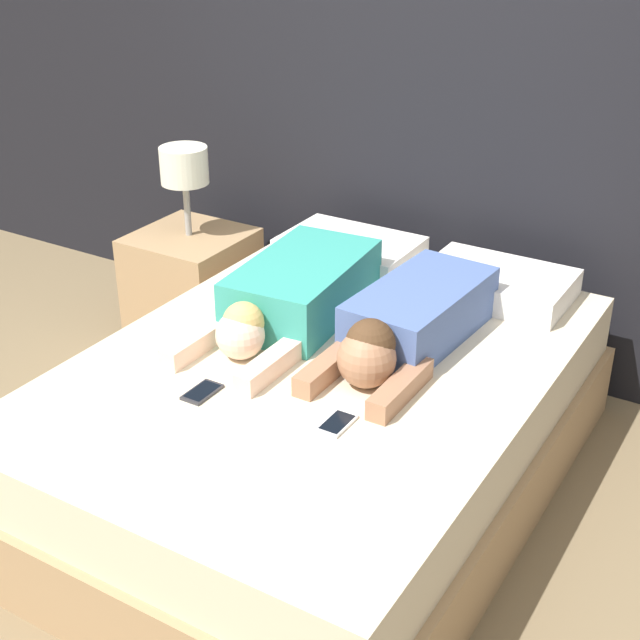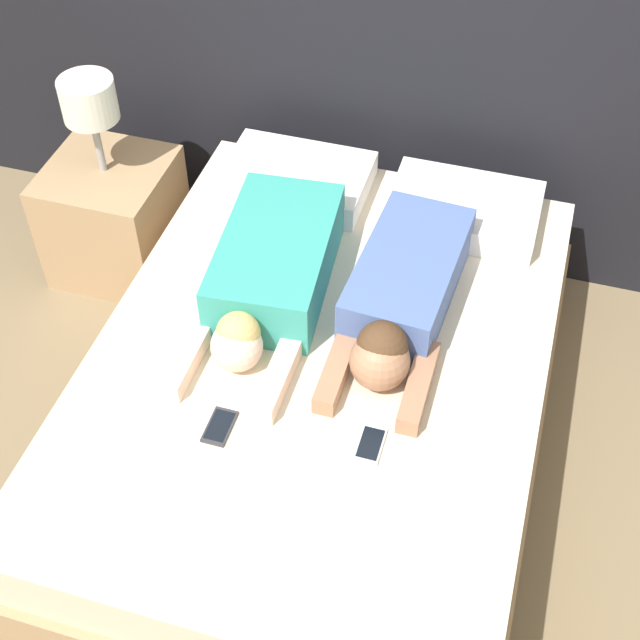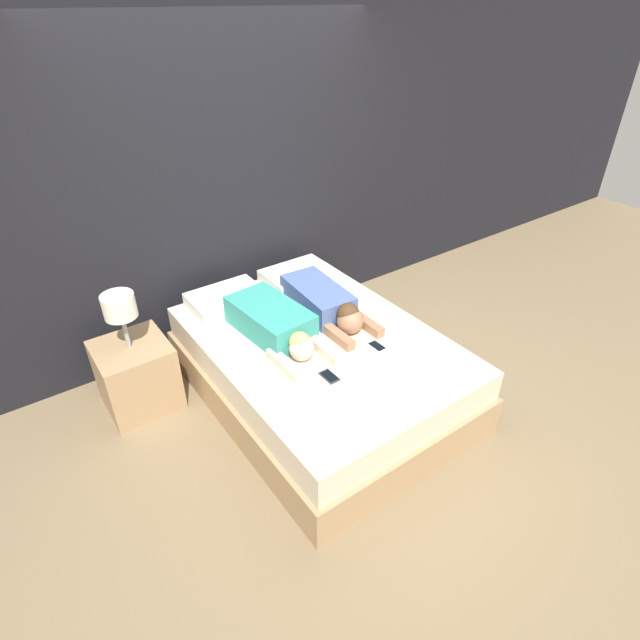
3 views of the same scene
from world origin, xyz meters
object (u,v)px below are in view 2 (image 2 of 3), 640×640
pillow_head_right (464,210)px  cell_phone_right (370,444)px  pillow_head_left (297,178)px  person_left (269,275)px  person_right (400,299)px  nightstand (113,211)px  bed (320,400)px  cell_phone_left (220,426)px

pillow_head_right → cell_phone_right: pillow_head_right is taller
pillow_head_left → person_left: 0.60m
pillow_head_left → cell_phone_right: bearing=-62.2°
pillow_head_left → person_right: size_ratio=0.62×
nightstand → bed: bearing=-31.6°
cell_phone_left → cell_phone_right: size_ratio=1.00×
bed → cell_phone_right: cell_phone_right is taller
cell_phone_right → nightstand: (-1.38, 1.02, -0.24)m
bed → cell_phone_right: 0.49m
bed → person_left: size_ratio=2.19×
bed → nightstand: size_ratio=2.24×
pillow_head_left → cell_phone_right: size_ratio=4.10×
pillow_head_left → cell_phone_right: pillow_head_left is taller
person_left → pillow_head_left: bearing=98.7°
bed → person_right: (0.22, 0.22, 0.36)m
cell_phone_left → nightstand: 1.44m
cell_phone_right → nightstand: size_ratio=0.15×
bed → cell_phone_right: size_ratio=15.27×
person_right → cell_phone_left: person_right is taller
pillow_head_left → nightstand: bearing=-173.3°
person_right → cell_phone_right: person_right is taller
person_left → nightstand: bearing=150.7°
person_right → nightstand: (-1.35, 0.48, -0.33)m
pillow_head_right → cell_phone_right: 1.11m
cell_phone_right → person_right: bearing=94.1°
person_right → nightstand: size_ratio=0.98×
person_left → cell_phone_right: size_ratio=6.98×
bed → person_left: (-0.24, 0.20, 0.37)m
person_left → cell_phone_right: person_left is taller
bed → pillow_head_right: bearing=67.3°
cell_phone_right → pillow_head_right: bearing=86.0°
bed → nightstand: nightstand is taller
bed → cell_phone_right: (0.25, -0.32, 0.27)m
person_right → nightstand: nightstand is taller
pillow_head_right → person_left: size_ratio=0.59×
person_left → cell_phone_left: (0.03, -0.59, -0.10)m
bed → person_right: size_ratio=2.29×
person_right → pillow_head_right: bearing=78.6°
bed → pillow_head_left: pillow_head_left is taller
person_right → nightstand: 1.47m
bed → pillow_head_right: size_ratio=3.72×
pillow_head_right → nightstand: 1.49m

